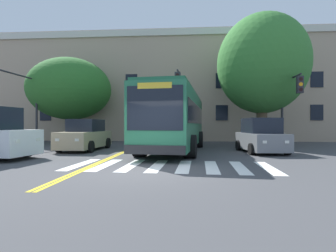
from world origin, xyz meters
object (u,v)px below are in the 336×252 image
traffic_light_far_corner (19,94)px  street_tree_curbside_small (70,89)px  car_tan_near_lane (86,136)px  city_bus (175,119)px  car_navy_behind_bus (176,132)px  traffic_light_overhead (180,95)px  street_tree_curbside_large (262,64)px  car_grey_far_lane (261,137)px  traffic_light_near_corner (289,98)px

traffic_light_far_corner → street_tree_curbside_small: street_tree_curbside_small is taller
street_tree_curbside_small → car_tan_near_lane: bearing=-58.0°
city_bus → car_navy_behind_bus: bearing=92.4°
city_bus → traffic_light_overhead: traffic_light_overhead is taller
car_navy_behind_bus → street_tree_curbside_small: size_ratio=0.46×
car_navy_behind_bus → street_tree_curbside_large: size_ratio=0.45×
car_tan_near_lane → traffic_light_overhead: 6.73m
car_grey_far_lane → traffic_light_overhead: (-4.53, 3.02, 2.66)m
city_bus → traffic_light_near_corner: 7.69m
city_bus → traffic_light_far_corner: size_ratio=2.07×
traffic_light_far_corner → street_tree_curbside_small: size_ratio=0.56×
car_tan_near_lane → traffic_light_near_corner: traffic_light_near_corner is taller
car_grey_far_lane → street_tree_curbside_large: street_tree_curbside_large is taller
car_grey_far_lane → street_tree_curbside_small: 15.86m
car_grey_far_lane → traffic_light_overhead: size_ratio=0.78×
car_tan_near_lane → car_navy_behind_bus: 10.42m
car_navy_behind_bus → traffic_light_overhead: 7.34m
city_bus → car_tan_near_lane: 5.58m
street_tree_curbside_large → street_tree_curbside_small: 15.50m
traffic_light_near_corner → street_tree_curbside_large: 3.64m
traffic_light_far_corner → traffic_light_overhead: size_ratio=1.03×
traffic_light_far_corner → car_tan_near_lane: bearing=-16.5°
city_bus → street_tree_curbside_large: 8.49m
car_navy_behind_bus → street_tree_curbside_large: bearing=-37.5°
traffic_light_overhead → street_tree_curbside_large: 6.65m
car_tan_near_lane → street_tree_curbside_large: 13.36m
traffic_light_near_corner → street_tree_curbside_small: bearing=166.4°
car_navy_behind_bus → traffic_light_near_corner: 10.80m
city_bus → car_grey_far_lane: bearing=-7.6°
car_navy_behind_bus → traffic_light_near_corner: (7.69, -7.19, 2.43)m
city_bus → car_navy_behind_bus: 9.25m
traffic_light_overhead → city_bus: bearing=-95.8°
car_grey_far_lane → car_navy_behind_bus: (-5.16, 9.82, -0.03)m
car_navy_behind_bus → car_tan_near_lane: bearing=-119.3°
city_bus → traffic_light_far_corner: (-10.75, 1.65, 1.77)m
traffic_light_overhead → street_tree_curbside_large: bearing=16.8°
car_tan_near_lane → car_grey_far_lane: 10.28m
street_tree_curbside_small → traffic_light_near_corner: bearing=-13.6°
car_navy_behind_bus → traffic_light_overhead: (0.63, -6.80, 2.69)m
car_grey_far_lane → traffic_light_near_corner: traffic_light_near_corner is taller
traffic_light_far_corner → street_tree_curbside_small: (1.58, 4.33, 0.89)m
car_navy_behind_bus → car_grey_far_lane: bearing=-62.3°
car_navy_behind_bus → street_tree_curbside_large: street_tree_curbside_large is taller
car_grey_far_lane → traffic_light_far_corner: 15.93m
traffic_light_overhead → traffic_light_near_corner: bearing=-3.1°
traffic_light_near_corner → street_tree_curbside_small: street_tree_curbside_small is taller
car_grey_far_lane → traffic_light_near_corner: bearing=46.1°
car_grey_far_lane → car_tan_near_lane: bearing=175.9°
car_tan_near_lane → traffic_light_far_corner: 6.16m
car_tan_near_lane → car_grey_far_lane: (10.25, -0.73, 0.02)m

